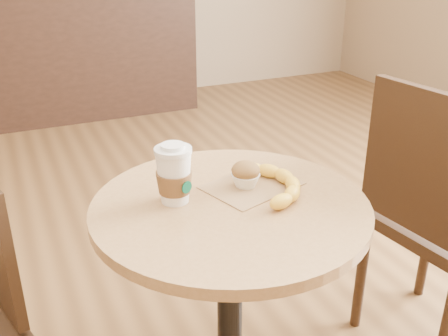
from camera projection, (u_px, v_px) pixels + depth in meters
name	position (u px, v px, depth m)	size (l,w,h in m)	color
cafe_table	(230.00, 272.00, 1.41)	(0.71, 0.71, 0.75)	black
chair_right	(437.00, 215.00, 1.71)	(0.48, 0.48, 0.97)	black
service_counter	(51.00, 51.00, 4.10)	(2.30, 0.65, 1.04)	black
kraft_bag	(252.00, 185.00, 1.41)	(0.24, 0.18, 0.00)	olive
coffee_cup	(174.00, 176.00, 1.31)	(0.09, 0.10, 0.16)	white
muffin	(246.00, 174.00, 1.39)	(0.08, 0.08, 0.07)	white
banana	(275.00, 182.00, 1.39)	(0.15, 0.28, 0.04)	yellow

